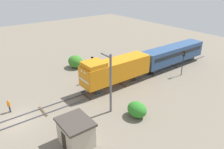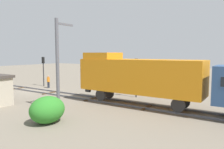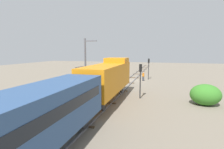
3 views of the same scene
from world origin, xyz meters
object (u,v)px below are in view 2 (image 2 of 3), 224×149
Objects in this scene: traffic_signal_mid at (136,70)px; locomotive at (137,75)px; traffic_signal_near at (43,66)px; catenary_mast at (58,62)px; worker_near_track at (48,81)px.

locomotive is at bearing 27.90° from traffic_signal_mid.
locomotive reaches higher than traffic_signal_near.
locomotive reaches higher than traffic_signal_mid.
traffic_signal_near is 14.45m from catenary_mast.
locomotive is 2.78× the size of traffic_signal_near.
traffic_signal_near is at bearing -100.97° from locomotive.
worker_near_track is 12.71m from catenary_mast.
traffic_signal_near is (-3.20, -16.50, 0.13)m from locomotive.
locomotive is at bearing 79.03° from traffic_signal_near.
worker_near_track is (-2.40, -14.55, -1.78)m from locomotive.
locomotive is 1.55× the size of catenary_mast.
worker_near_track is at bearing 67.68° from traffic_signal_near.
worker_near_track is at bearing -99.36° from locomotive.
traffic_signal_mid is (-3.40, -1.80, 0.10)m from locomotive.
catenary_mast reaches higher than worker_near_track.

